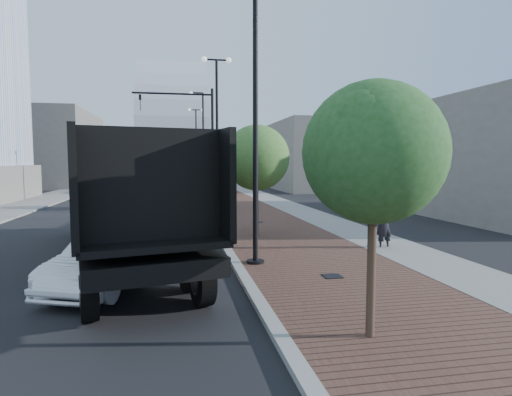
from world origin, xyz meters
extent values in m
cube|color=#4C2D23|center=(3.50, 40.00, 0.06)|extent=(7.00, 140.00, 0.12)
cube|color=slate|center=(6.20, 40.00, 0.07)|extent=(2.40, 140.00, 0.13)
cube|color=gray|center=(0.00, 40.00, 0.07)|extent=(0.30, 140.00, 0.14)
cube|color=slate|center=(-13.00, 40.00, 0.06)|extent=(4.00, 140.00, 0.12)
cube|color=black|center=(-4.79, 16.90, 1.95)|extent=(3.45, 3.54, 2.99)
cube|color=black|center=(-5.11, 18.37, 0.98)|extent=(2.82, 1.15, 1.49)
cube|color=black|center=(-4.46, 15.44, 1.21)|extent=(3.01, 1.52, 0.57)
cube|color=black|center=(-3.28, 10.07, 1.21)|extent=(4.97, 10.93, 0.40)
cube|color=black|center=(-3.28, 10.07, 1.67)|extent=(5.08, 10.95, 0.14)
cube|color=black|center=(-4.69, 9.76, 2.82)|extent=(2.41, 10.36, 2.30)
cube|color=black|center=(-1.88, 10.37, 2.82)|extent=(2.41, 10.36, 2.30)
cube|color=black|center=(-2.31, 5.63, 2.82)|extent=(2.84, 0.75, 2.30)
cube|color=black|center=(-4.26, 14.50, 2.82)|extent=(2.84, 0.75, 2.30)
cylinder|color=black|center=(-5.84, 16.06, 0.63)|extent=(0.61, 1.31, 1.26)
cylinder|color=silver|center=(-5.84, 16.06, 0.63)|extent=(0.53, 0.76, 0.69)
cylinder|color=black|center=(-3.48, 16.58, 0.63)|extent=(0.61, 1.31, 1.26)
cylinder|color=silver|center=(-3.48, 16.58, 0.63)|extent=(0.53, 0.76, 0.69)
cylinder|color=black|center=(-6.18, 17.62, 0.63)|extent=(0.61, 1.31, 1.26)
cylinder|color=silver|center=(-6.18, 17.62, 0.63)|extent=(0.53, 0.76, 0.69)
cylinder|color=black|center=(-3.82, 18.14, 0.63)|extent=(0.61, 1.31, 1.26)
cylinder|color=silver|center=(-3.82, 18.14, 0.63)|extent=(0.53, 0.76, 0.69)
cylinder|color=black|center=(-3.64, 6.09, 0.63)|extent=(0.61, 1.31, 1.26)
cylinder|color=silver|center=(-3.64, 6.09, 0.63)|extent=(0.53, 0.76, 0.69)
cylinder|color=black|center=(-1.29, 6.61, 0.63)|extent=(0.61, 1.31, 1.26)
cylinder|color=silver|center=(-1.29, 6.61, 0.63)|extent=(0.53, 0.76, 0.69)
cylinder|color=black|center=(-3.90, 7.27, 0.63)|extent=(0.61, 1.31, 1.26)
cylinder|color=silver|center=(-3.90, 7.27, 0.63)|extent=(0.53, 0.76, 0.69)
cylinder|color=black|center=(-1.54, 7.79, 0.63)|extent=(0.61, 1.31, 1.26)
cylinder|color=silver|center=(-1.54, 7.79, 0.63)|extent=(0.53, 0.76, 0.69)
cylinder|color=black|center=(-5.15, 12.93, 0.63)|extent=(0.61, 1.31, 1.26)
cylinder|color=silver|center=(-5.15, 12.93, 0.63)|extent=(0.53, 0.76, 0.69)
cylinder|color=black|center=(-2.79, 13.45, 0.63)|extent=(0.61, 1.31, 1.26)
cylinder|color=silver|center=(-2.79, 13.45, 0.63)|extent=(0.53, 0.76, 0.69)
cylinder|color=black|center=(-5.41, 14.10, 0.63)|extent=(0.61, 1.31, 1.26)
cylinder|color=silver|center=(-5.41, 14.10, 0.63)|extent=(0.53, 0.76, 0.69)
cylinder|color=black|center=(-3.05, 14.62, 0.63)|extent=(0.61, 1.31, 1.26)
cylinder|color=silver|center=(-3.05, 14.62, 0.63)|extent=(0.53, 0.76, 0.69)
imported|color=white|center=(-3.53, 8.56, 0.75)|extent=(3.13, 4.79, 1.49)
imported|color=black|center=(-5.12, 33.97, 0.73)|extent=(3.73, 5.73, 1.47)
imported|color=black|center=(-2.34, 34.20, 0.76)|extent=(3.48, 5.60, 1.51)
imported|color=black|center=(5.76, 11.58, 1.02)|extent=(0.86, 0.70, 2.03)
cylinder|color=black|center=(0.60, 10.00, 0.10)|extent=(0.56, 0.56, 0.20)
cylinder|color=black|center=(0.60, 10.00, 4.62)|extent=(0.16, 0.16, 9.00)
cylinder|color=black|center=(0.60, 22.00, 0.10)|extent=(0.56, 0.56, 0.20)
cylinder|color=black|center=(0.60, 22.00, 4.62)|extent=(0.16, 0.16, 9.00)
cylinder|color=black|center=(0.60, 22.00, 9.12)|extent=(1.40, 0.10, 0.10)
sphere|color=silver|center=(-0.10, 22.00, 9.12)|extent=(0.32, 0.32, 0.32)
sphere|color=silver|center=(1.30, 22.00, 9.12)|extent=(0.32, 0.32, 0.32)
cylinder|color=black|center=(0.60, 34.00, 0.10)|extent=(0.56, 0.56, 0.20)
cylinder|color=black|center=(0.60, 34.00, 4.62)|extent=(0.16, 0.16, 9.00)
cylinder|color=black|center=(0.10, 34.00, 9.12)|extent=(1.00, 0.10, 0.10)
sphere|color=silver|center=(-0.40, 34.00, 9.05)|extent=(0.32, 0.32, 0.32)
cylinder|color=black|center=(0.60, 46.00, 0.10)|extent=(0.56, 0.56, 0.20)
cylinder|color=black|center=(0.60, 46.00, 4.62)|extent=(0.16, 0.16, 9.00)
cylinder|color=black|center=(0.60, 46.00, 9.12)|extent=(1.40, 0.10, 0.10)
sphere|color=silver|center=(-0.10, 46.00, 9.12)|extent=(0.32, 0.32, 0.32)
sphere|color=silver|center=(1.30, 46.00, 9.12)|extent=(0.32, 0.32, 0.32)
cylinder|color=black|center=(0.60, 25.00, 4.00)|extent=(0.18, 0.18, 8.00)
cylinder|color=black|center=(-1.90, 25.00, 7.60)|extent=(5.00, 0.12, 0.12)
imported|color=black|center=(-3.90, 25.00, 7.00)|extent=(0.16, 0.20, 1.00)
cylinder|color=#382619|center=(1.60, 4.00, 1.61)|extent=(0.16, 0.16, 3.23)
sphere|color=#1F4D1A|center=(1.60, 4.00, 3.46)|extent=(2.54, 2.54, 2.54)
sphere|color=#1F4D1A|center=(2.00, 4.30, 3.23)|extent=(1.78, 1.78, 1.78)
sphere|color=#1F4D1A|center=(1.30, 3.70, 3.78)|extent=(1.52, 1.52, 1.52)
cylinder|color=#382619|center=(1.60, 15.00, 1.62)|extent=(0.16, 0.16, 3.24)
sphere|color=#366422|center=(1.60, 15.00, 3.47)|extent=(2.81, 2.81, 2.81)
sphere|color=#366422|center=(2.00, 15.30, 3.24)|extent=(1.97, 1.97, 1.97)
sphere|color=#366422|center=(1.30, 14.70, 3.80)|extent=(1.69, 1.69, 1.69)
cylinder|color=#382619|center=(1.60, 27.00, 1.86)|extent=(0.16, 0.16, 3.71)
sphere|color=#205D2B|center=(1.60, 27.00, 3.98)|extent=(2.71, 2.71, 2.71)
sphere|color=#205D2B|center=(2.00, 27.30, 3.71)|extent=(1.89, 1.89, 1.89)
sphere|color=#205D2B|center=(1.30, 26.70, 4.35)|extent=(1.62, 1.62, 1.62)
cylinder|color=#382619|center=(1.60, 39.00, 1.55)|extent=(0.16, 0.16, 3.09)
sphere|color=#2A6522|center=(1.60, 39.00, 3.31)|extent=(2.77, 2.77, 2.77)
sphere|color=#2A6522|center=(2.00, 39.30, 3.09)|extent=(1.94, 1.94, 1.94)
sphere|color=#2A6522|center=(1.30, 38.70, 3.62)|extent=(1.66, 1.66, 1.66)
cube|color=#9FA2A9|center=(-2.00, 85.00, 4.00)|extent=(50.00, 28.00, 8.00)
cube|color=#5E5A54|center=(-20.00, 60.00, 5.00)|extent=(14.00, 20.00, 10.00)
cube|color=slate|center=(16.00, 50.00, 4.00)|extent=(12.00, 22.00, 8.00)
cube|color=#605D56|center=(18.00, 20.00, 3.50)|extent=(10.00, 16.00, 7.00)
cube|color=black|center=(2.40, 8.00, 0.13)|extent=(0.50, 0.50, 0.02)
cube|color=black|center=(2.40, 19.00, 0.13)|extent=(0.50, 0.50, 0.02)
camera|label=1|loc=(-1.87, -3.08, 3.29)|focal=30.13mm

